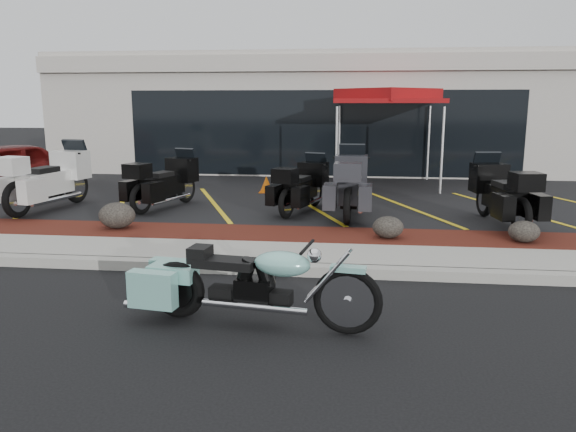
# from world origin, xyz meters

# --- Properties ---
(ground) EXTENTS (90.00, 90.00, 0.00)m
(ground) POSITION_xyz_m (0.00, 0.00, 0.00)
(ground) COLOR black
(ground) RESTS_ON ground
(curb) EXTENTS (24.00, 0.25, 0.15)m
(curb) POSITION_xyz_m (0.00, 0.90, 0.07)
(curb) COLOR gray
(curb) RESTS_ON ground
(sidewalk) EXTENTS (24.00, 1.20, 0.15)m
(sidewalk) POSITION_xyz_m (0.00, 1.60, 0.07)
(sidewalk) COLOR gray
(sidewalk) RESTS_ON ground
(mulch_bed) EXTENTS (24.00, 1.20, 0.16)m
(mulch_bed) POSITION_xyz_m (0.00, 2.80, 0.08)
(mulch_bed) COLOR #3E1C0E
(mulch_bed) RESTS_ON ground
(upper_lot) EXTENTS (26.00, 9.60, 0.15)m
(upper_lot) POSITION_xyz_m (0.00, 8.20, 0.07)
(upper_lot) COLOR black
(upper_lot) RESTS_ON ground
(dealership_building) EXTENTS (18.00, 8.16, 4.00)m
(dealership_building) POSITION_xyz_m (0.00, 14.47, 2.01)
(dealership_building) COLOR #A8A197
(dealership_building) RESTS_ON ground
(boulder_left) EXTENTS (0.67, 0.56, 0.48)m
(boulder_left) POSITION_xyz_m (-3.33, 2.85, 0.40)
(boulder_left) COLOR black
(boulder_left) RESTS_ON mulch_bed
(boulder_mid) EXTENTS (0.53, 0.44, 0.37)m
(boulder_mid) POSITION_xyz_m (1.58, 2.65, 0.35)
(boulder_mid) COLOR black
(boulder_mid) RESTS_ON mulch_bed
(boulder_right) EXTENTS (0.51, 0.42, 0.36)m
(boulder_right) POSITION_xyz_m (3.80, 2.60, 0.34)
(boulder_right) COLOR black
(boulder_right) RESTS_ON mulch_bed
(hero_cruiser) EXTENTS (2.86, 1.11, 0.98)m
(hero_cruiser) POSITION_xyz_m (0.94, -1.17, 0.49)
(hero_cruiser) COLOR #7EC4B8
(hero_cruiser) RESTS_ON ground
(touring_white) EXTENTS (1.42, 2.65, 1.46)m
(touring_white) POSITION_xyz_m (-5.36, 5.33, 0.88)
(touring_white) COLOR silver
(touring_white) RESTS_ON upper_lot
(touring_black_front) EXTENTS (1.49, 2.32, 1.26)m
(touring_black_front) POSITION_xyz_m (-2.87, 5.66, 0.78)
(touring_black_front) COLOR black
(touring_black_front) RESTS_ON upper_lot
(touring_black_mid) EXTENTS (1.41, 2.22, 1.21)m
(touring_black_mid) POSITION_xyz_m (0.14, 5.53, 0.75)
(touring_black_mid) COLOR black
(touring_black_mid) RESTS_ON upper_lot
(touring_grey) EXTENTS (1.01, 2.46, 1.42)m
(touring_grey) POSITION_xyz_m (0.94, 5.38, 0.86)
(touring_grey) COLOR #2E2E33
(touring_grey) RESTS_ON upper_lot
(touring_black_rear) EXTENTS (1.22, 2.39, 1.33)m
(touring_black_rear) POSITION_xyz_m (3.63, 4.76, 0.81)
(touring_black_rear) COLOR black
(touring_black_rear) RESTS_ON upper_lot
(traffic_cone) EXTENTS (0.36, 0.36, 0.42)m
(traffic_cone) POSITION_xyz_m (-1.25, 7.35, 0.36)
(traffic_cone) COLOR #E15E07
(traffic_cone) RESTS_ON upper_lot
(popup_canopy) EXTENTS (3.13, 3.13, 2.65)m
(popup_canopy) POSITION_xyz_m (1.86, 9.01, 2.56)
(popup_canopy) COLOR silver
(popup_canopy) RESTS_ON upper_lot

